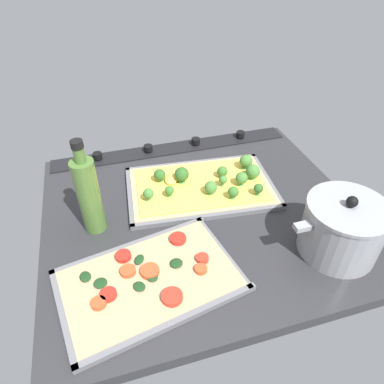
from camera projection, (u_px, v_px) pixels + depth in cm
name	position (u px, v px, depth cm)	size (l,w,h in cm)	color
ground_plane	(202.00, 215.00, 90.45)	(79.34, 70.41, 3.00)	#28282B
stove_control_panel	(172.00, 147.00, 112.90)	(76.16, 7.00, 2.60)	black
baking_tray_front	(201.00, 188.00, 96.37)	(42.32, 28.99, 1.30)	slate
broccoli_pizza	(203.00, 183.00, 95.48)	(39.70, 26.38, 6.04)	tan
baking_tray_back	(150.00, 281.00, 71.93)	(40.42, 29.66, 1.30)	slate
veggie_pizza_back	(150.00, 278.00, 71.61)	(37.61, 26.85, 1.90)	tan
cooking_pot	(342.00, 228.00, 75.33)	(24.35, 17.50, 15.34)	gray
oil_bottle	(89.00, 195.00, 78.55)	(5.26, 5.26, 24.25)	#476B2D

